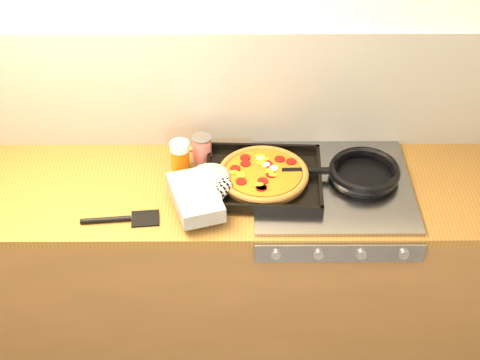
{
  "coord_description": "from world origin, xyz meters",
  "views": [
    {
      "loc": [
        0.09,
        -1.07,
        2.66
      ],
      "look_at": [
        0.1,
        1.08,
        0.95
      ],
      "focal_mm": 55.0,
      "sensor_mm": 36.0,
      "label": 1
    }
  ],
  "objects_px": {
    "frying_pan": "(363,172)",
    "pizza_on_tray": "(245,180)",
    "juice_glass": "(180,156)",
    "tomato_can": "(202,149)"
  },
  "relations": [
    {
      "from": "frying_pan",
      "to": "pizza_on_tray",
      "type": "bearing_deg",
      "value": -173.33
    },
    {
      "from": "pizza_on_tray",
      "to": "juice_glass",
      "type": "height_order",
      "value": "juice_glass"
    },
    {
      "from": "pizza_on_tray",
      "to": "tomato_can",
      "type": "bearing_deg",
      "value": 131.61
    },
    {
      "from": "tomato_can",
      "to": "juice_glass",
      "type": "bearing_deg",
      "value": -143.78
    },
    {
      "from": "juice_glass",
      "to": "frying_pan",
      "type": "bearing_deg",
      "value": -6.11
    },
    {
      "from": "tomato_can",
      "to": "pizza_on_tray",
      "type": "bearing_deg",
      "value": -48.39
    },
    {
      "from": "frying_pan",
      "to": "tomato_can",
      "type": "relative_size",
      "value": 4.11
    },
    {
      "from": "frying_pan",
      "to": "juice_glass",
      "type": "distance_m",
      "value": 0.7
    },
    {
      "from": "frying_pan",
      "to": "tomato_can",
      "type": "bearing_deg",
      "value": 167.69
    },
    {
      "from": "frying_pan",
      "to": "tomato_can",
      "type": "height_order",
      "value": "tomato_can"
    }
  ]
}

